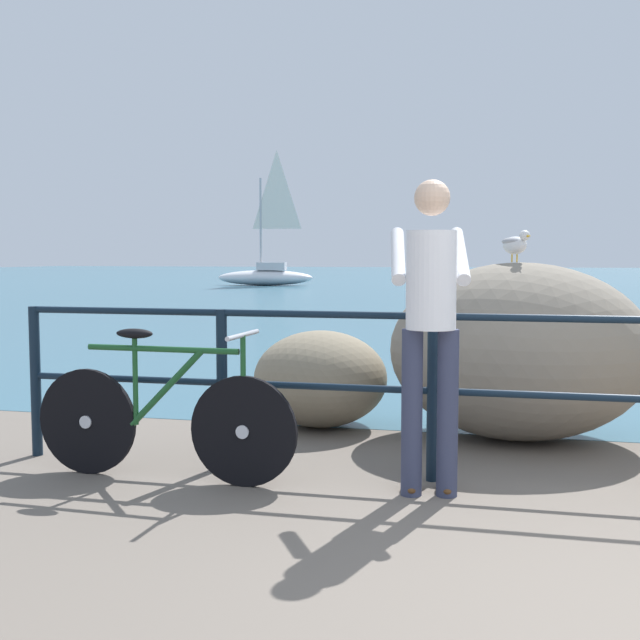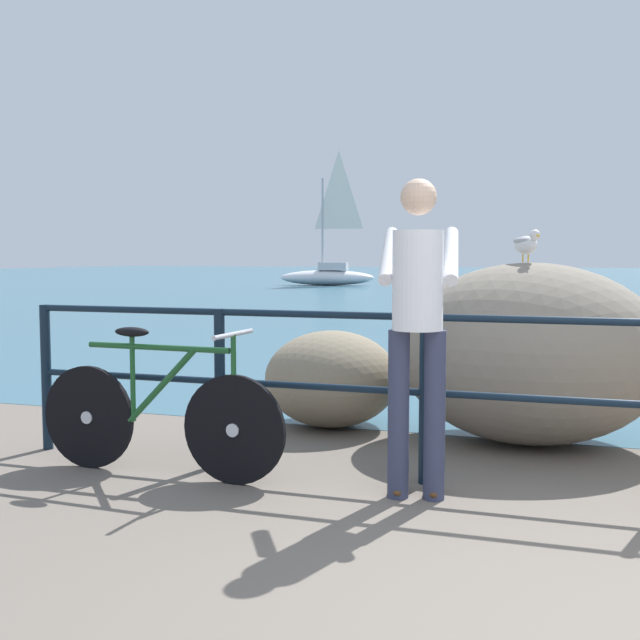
{
  "view_description": "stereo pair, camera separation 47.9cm",
  "coord_description": "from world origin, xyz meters",
  "px_view_note": "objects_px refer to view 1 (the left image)",
  "views": [
    {
      "loc": [
        -0.93,
        -2.85,
        1.36
      ],
      "look_at": [
        -2.13,
        2.26,
        0.93
      ],
      "focal_mm": 44.24,
      "sensor_mm": 36.0,
      "label": 1
    },
    {
      "loc": [
        -0.47,
        -2.72,
        1.36
      ],
      "look_at": [
        -2.13,
        2.26,
        0.93
      ],
      "focal_mm": 44.24,
      "sensor_mm": 36.0,
      "label": 2
    }
  ],
  "objects_px": {
    "sailboat": "(267,270)",
    "breakwater_boulder_main": "(519,351)",
    "bicycle": "(164,416)",
    "person_at_railing": "(430,321)",
    "breakwater_boulder_left": "(320,378)",
    "seagull": "(515,243)"
  },
  "relations": [
    {
      "from": "bicycle",
      "to": "seagull",
      "type": "height_order",
      "value": "seagull"
    },
    {
      "from": "bicycle",
      "to": "sailboat",
      "type": "height_order",
      "value": "sailboat"
    },
    {
      "from": "sailboat",
      "to": "breakwater_boulder_main",
      "type": "bearing_deg",
      "value": 103.18
    },
    {
      "from": "breakwater_boulder_left",
      "to": "sailboat",
      "type": "height_order",
      "value": "sailboat"
    },
    {
      "from": "person_at_railing",
      "to": "breakwater_boulder_main",
      "type": "relative_size",
      "value": 0.93
    },
    {
      "from": "person_at_railing",
      "to": "breakwater_boulder_main",
      "type": "height_order",
      "value": "person_at_railing"
    },
    {
      "from": "breakwater_boulder_main",
      "to": "seagull",
      "type": "relative_size",
      "value": 6.0
    },
    {
      "from": "bicycle",
      "to": "sailboat",
      "type": "relative_size",
      "value": 0.28
    },
    {
      "from": "breakwater_boulder_left",
      "to": "seagull",
      "type": "bearing_deg",
      "value": -2.16
    },
    {
      "from": "bicycle",
      "to": "breakwater_boulder_left",
      "type": "height_order",
      "value": "bicycle"
    },
    {
      "from": "breakwater_boulder_main",
      "to": "bicycle",
      "type": "bearing_deg",
      "value": -142.59
    },
    {
      "from": "person_at_railing",
      "to": "sailboat",
      "type": "xyz_separation_m",
      "value": [
        -10.28,
        30.31,
        -0.28
      ]
    },
    {
      "from": "breakwater_boulder_main",
      "to": "sailboat",
      "type": "xyz_separation_m",
      "value": [
        -10.8,
        28.77,
        0.05
      ]
    },
    {
      "from": "bicycle",
      "to": "breakwater_boulder_main",
      "type": "distance_m",
      "value": 2.66
    },
    {
      "from": "person_at_railing",
      "to": "breakwater_boulder_left",
      "type": "height_order",
      "value": "person_at_railing"
    },
    {
      "from": "seagull",
      "to": "sailboat",
      "type": "xyz_separation_m",
      "value": [
        -10.76,
        28.74,
        -0.74
      ]
    },
    {
      "from": "seagull",
      "to": "breakwater_boulder_left",
      "type": "bearing_deg",
      "value": -126.38
    },
    {
      "from": "breakwater_boulder_left",
      "to": "seagull",
      "type": "height_order",
      "value": "seagull"
    },
    {
      "from": "bicycle",
      "to": "breakwater_boulder_left",
      "type": "bearing_deg",
      "value": 73.53
    },
    {
      "from": "breakwater_boulder_main",
      "to": "sailboat",
      "type": "relative_size",
      "value": 0.31
    },
    {
      "from": "person_at_railing",
      "to": "seagull",
      "type": "bearing_deg",
      "value": -25.57
    },
    {
      "from": "person_at_railing",
      "to": "breakwater_boulder_left",
      "type": "relative_size",
      "value": 1.67
    }
  ]
}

